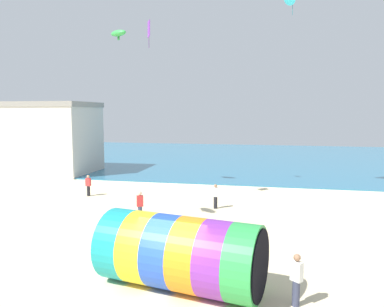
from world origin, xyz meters
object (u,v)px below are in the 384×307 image
at_px(bystander_mid_beach, 140,206).
at_px(bystander_far_left, 88,186).
at_px(giant_inflatable_tube, 181,253).
at_px(kite_purple_diamond, 149,29).
at_px(kite_handler, 296,280).
at_px(bystander_near_water, 216,196).
at_px(kite_green_parafoil, 118,33).

bearing_deg(bystander_mid_beach, bystander_far_left, 138.50).
xyz_separation_m(giant_inflatable_tube, kite_purple_diamond, (-4.71, 10.98, 10.04)).
bearing_deg(kite_handler, bystander_far_left, 136.73).
distance_m(bystander_near_water, bystander_far_left, 9.82).
bearing_deg(kite_handler, bystander_mid_beach, 135.50).
xyz_separation_m(kite_purple_diamond, kite_green_parafoil, (-3.70, 3.93, 0.71)).
distance_m(giant_inflatable_tube, bystander_mid_beach, 8.63).
bearing_deg(bystander_mid_beach, kite_purple_diamond, 98.27).
xyz_separation_m(kite_purple_diamond, bystander_near_water, (4.29, 0.14, -10.53)).
distance_m(kite_green_parafoil, bystander_near_water, 14.30).
height_order(bystander_near_water, bystander_far_left, bystander_near_water).
xyz_separation_m(giant_inflatable_tube, bystander_far_left, (-10.11, 12.74, -0.50)).
bearing_deg(kite_purple_diamond, kite_handler, -53.02).
xyz_separation_m(kite_handler, bystander_far_left, (-13.96, 13.14, -0.09)).
bearing_deg(kite_green_parafoil, kite_handler, -51.31).
bearing_deg(kite_handler, kite_green_parafoil, 128.69).
height_order(kite_purple_diamond, bystander_far_left, kite_purple_diamond).
bearing_deg(bystander_near_water, kite_handler, -69.61).
xyz_separation_m(kite_handler, bystander_near_water, (-4.28, 11.52, -0.07)).
height_order(giant_inflatable_tube, kite_handler, giant_inflatable_tube).
bearing_deg(giant_inflatable_tube, kite_purple_diamond, 113.24).
xyz_separation_m(giant_inflatable_tube, bystander_near_water, (-0.43, 11.11, -0.48)).
height_order(kite_green_parafoil, bystander_far_left, kite_green_parafoil).
bearing_deg(giant_inflatable_tube, bystander_near_water, 92.20).
bearing_deg(kite_green_parafoil, bystander_far_left, -128.03).
bearing_deg(bystander_near_water, kite_green_parafoil, 154.57).
relative_size(kite_handler, bystander_near_water, 1.08).
bearing_deg(kite_purple_diamond, bystander_mid_beach, -81.73).
bearing_deg(bystander_near_water, kite_purple_diamond, -178.14).
bearing_deg(kite_handler, giant_inflatable_tube, 174.03).
bearing_deg(bystander_far_left, kite_handler, -43.27).
relative_size(kite_handler, kite_green_parafoil, 1.06).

